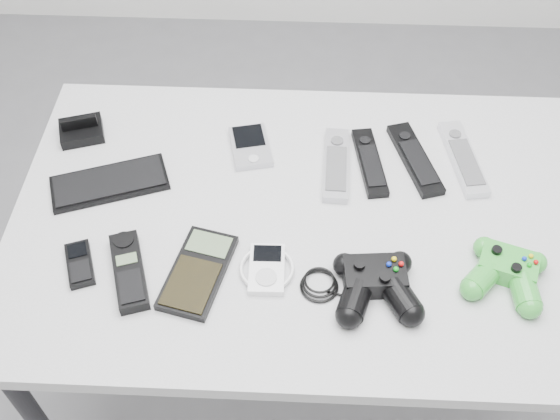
{
  "coord_description": "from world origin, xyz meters",
  "views": [
    {
      "loc": [
        -0.09,
        -0.87,
        1.77
      ],
      "look_at": [
        -0.13,
        -0.06,
        0.8
      ],
      "focal_mm": 42.0,
      "sensor_mm": 36.0,
      "label": 1
    }
  ],
  "objects_px": {
    "controller_black": "(376,283)",
    "mp3_player": "(267,269)",
    "pda": "(250,146)",
    "remote_silver_b": "(463,158)",
    "calculator": "(198,272)",
    "desk": "(306,235)",
    "pda_keyboard": "(110,183)",
    "cordless_handset": "(129,271)",
    "remote_black_b": "(415,158)",
    "remote_black_a": "(370,162)",
    "remote_silver_a": "(336,164)",
    "mobile_phone": "(80,264)",
    "controller_green": "(507,271)"
  },
  "relations": [
    {
      "from": "pda",
      "to": "mobile_phone",
      "type": "height_order",
      "value": "pda"
    },
    {
      "from": "remote_black_b",
      "to": "mp3_player",
      "type": "bearing_deg",
      "value": -151.91
    },
    {
      "from": "remote_black_a",
      "to": "controller_green",
      "type": "distance_m",
      "value": 0.36
    },
    {
      "from": "remote_black_a",
      "to": "controller_black",
      "type": "bearing_deg",
      "value": -99.54
    },
    {
      "from": "pda",
      "to": "remote_black_a",
      "type": "distance_m",
      "value": 0.25
    },
    {
      "from": "remote_silver_a",
      "to": "mobile_phone",
      "type": "bearing_deg",
      "value": -148.1
    },
    {
      "from": "pda_keyboard",
      "to": "calculator",
      "type": "bearing_deg",
      "value": -65.33
    },
    {
      "from": "remote_black_b",
      "to": "cordless_handset",
      "type": "relative_size",
      "value": 1.24
    },
    {
      "from": "remote_silver_a",
      "to": "remote_silver_b",
      "type": "xyz_separation_m",
      "value": [
        0.27,
        0.03,
        -0.0
      ]
    },
    {
      "from": "mobile_phone",
      "to": "controller_black",
      "type": "relative_size",
      "value": 0.38
    },
    {
      "from": "remote_black_a",
      "to": "desk",
      "type": "bearing_deg",
      "value": -140.94
    },
    {
      "from": "pda_keyboard",
      "to": "controller_green",
      "type": "height_order",
      "value": "controller_green"
    },
    {
      "from": "remote_silver_a",
      "to": "remote_silver_b",
      "type": "height_order",
      "value": "same"
    },
    {
      "from": "remote_silver_a",
      "to": "remote_black_b",
      "type": "bearing_deg",
      "value": 10.41
    },
    {
      "from": "remote_silver_a",
      "to": "remote_black_b",
      "type": "height_order",
      "value": "remote_silver_a"
    },
    {
      "from": "mobile_phone",
      "to": "controller_black",
      "type": "bearing_deg",
      "value": -23.41
    },
    {
      "from": "pda",
      "to": "controller_black",
      "type": "bearing_deg",
      "value": -67.42
    },
    {
      "from": "remote_silver_a",
      "to": "calculator",
      "type": "distance_m",
      "value": 0.38
    },
    {
      "from": "remote_silver_b",
      "to": "mobile_phone",
      "type": "bearing_deg",
      "value": -167.05
    },
    {
      "from": "remote_silver_a",
      "to": "mobile_phone",
      "type": "xyz_separation_m",
      "value": [
        -0.47,
        -0.27,
        -0.0
      ]
    },
    {
      "from": "cordless_handset",
      "to": "calculator",
      "type": "xyz_separation_m",
      "value": [
        0.12,
        0.01,
        -0.0
      ]
    },
    {
      "from": "remote_black_b",
      "to": "controller_green",
      "type": "relative_size",
      "value": 1.36
    },
    {
      "from": "cordless_handset",
      "to": "mp3_player",
      "type": "relative_size",
      "value": 1.56
    },
    {
      "from": "remote_black_a",
      "to": "calculator",
      "type": "xyz_separation_m",
      "value": [
        -0.32,
        -0.29,
        -0.0
      ]
    },
    {
      "from": "pda_keyboard",
      "to": "controller_green",
      "type": "bearing_deg",
      "value": -34.13
    },
    {
      "from": "remote_silver_a",
      "to": "remote_black_a",
      "type": "relative_size",
      "value": 1.06
    },
    {
      "from": "remote_black_a",
      "to": "remote_black_b",
      "type": "relative_size",
      "value": 0.91
    },
    {
      "from": "pda_keyboard",
      "to": "mobile_phone",
      "type": "xyz_separation_m",
      "value": [
        -0.01,
        -0.2,
        0.0
      ]
    },
    {
      "from": "mobile_phone",
      "to": "controller_black",
      "type": "height_order",
      "value": "controller_black"
    },
    {
      "from": "pda",
      "to": "controller_black",
      "type": "height_order",
      "value": "controller_black"
    },
    {
      "from": "remote_black_a",
      "to": "cordless_handset",
      "type": "bearing_deg",
      "value": -155.06
    },
    {
      "from": "remote_silver_b",
      "to": "controller_black",
      "type": "bearing_deg",
      "value": -130.45
    },
    {
      "from": "remote_silver_b",
      "to": "calculator",
      "type": "relative_size",
      "value": 1.14
    },
    {
      "from": "pda",
      "to": "remote_black_b",
      "type": "distance_m",
      "value": 0.35
    },
    {
      "from": "desk",
      "to": "remote_silver_a",
      "type": "bearing_deg",
      "value": 66.14
    },
    {
      "from": "controller_black",
      "to": "remote_silver_a",
      "type": "bearing_deg",
      "value": 97.38
    },
    {
      "from": "cordless_handset",
      "to": "remote_black_a",
      "type": "bearing_deg",
      "value": 15.49
    },
    {
      "from": "remote_black_b",
      "to": "cordless_handset",
      "type": "bearing_deg",
      "value": -166.95
    },
    {
      "from": "remote_silver_a",
      "to": "cordless_handset",
      "type": "xyz_separation_m",
      "value": [
        -0.38,
        -0.29,
        0.0
      ]
    },
    {
      "from": "desk",
      "to": "pda_keyboard",
      "type": "xyz_separation_m",
      "value": [
        -0.4,
        0.06,
        0.07
      ]
    },
    {
      "from": "pda",
      "to": "controller_black",
      "type": "relative_size",
      "value": 0.47
    },
    {
      "from": "cordless_handset",
      "to": "remote_black_b",
      "type": "bearing_deg",
      "value": 11.7
    },
    {
      "from": "pda",
      "to": "calculator",
      "type": "relative_size",
      "value": 0.66
    },
    {
      "from": "controller_green",
      "to": "calculator",
      "type": "bearing_deg",
      "value": -159.22
    },
    {
      "from": "remote_black_b",
      "to": "controller_green",
      "type": "distance_m",
      "value": 0.32
    },
    {
      "from": "pda_keyboard",
      "to": "remote_silver_a",
      "type": "xyz_separation_m",
      "value": [
        0.46,
        0.07,
        0.0
      ]
    },
    {
      "from": "mobile_phone",
      "to": "mp3_player",
      "type": "relative_size",
      "value": 0.93
    },
    {
      "from": "desk",
      "to": "pda_keyboard",
      "type": "bearing_deg",
      "value": 171.57
    },
    {
      "from": "controller_black",
      "to": "mp3_player",
      "type": "bearing_deg",
      "value": 165.47
    },
    {
      "from": "cordless_handset",
      "to": "controller_green",
      "type": "distance_m",
      "value": 0.68
    }
  ]
}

